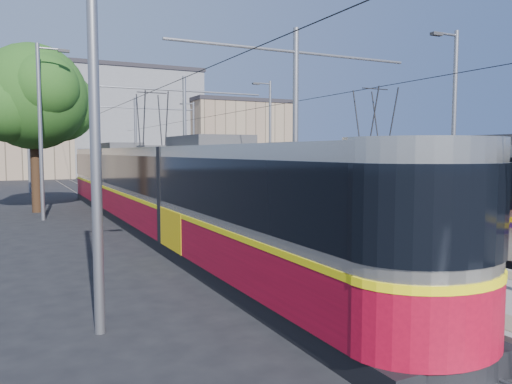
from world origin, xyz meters
TOP-DOWN VIEW (x-y plane):
  - ground at (0.00, 0.00)m, footprint 160.00×160.00m
  - platform at (0.00, 17.00)m, footprint 4.00×50.00m
  - tactile_strip_left at (-1.45, 17.00)m, footprint 0.70×50.00m
  - tactile_strip_right at (1.45, 17.00)m, footprint 0.70×50.00m
  - rails at (0.00, 17.00)m, footprint 8.71×70.00m
  - tram_left at (-3.60, 13.17)m, footprint 2.43×31.42m
  - tram_right at (3.60, 8.23)m, footprint 2.43×29.17m
  - catenary at (0.00, 14.15)m, footprint 9.20×70.00m
  - street_lamps at (-0.00, 21.00)m, footprint 15.18×38.22m
  - shelter at (0.78, 12.31)m, footprint 0.71×1.14m
  - tree at (-7.25, 21.64)m, footprint 5.95×5.50m
  - building_centre at (6.00, 64.00)m, footprint 18.36×14.28m
  - building_right at (20.00, 58.00)m, footprint 14.28×10.20m

SIDE VIEW (x-z plane):
  - ground at x=0.00m, z-range 0.00..0.00m
  - rails at x=0.00m, z-range 0.00..0.03m
  - platform at x=0.00m, z-range 0.00..0.30m
  - tactile_strip_left at x=-1.45m, z-range 0.30..0.31m
  - tactile_strip_right at x=1.45m, z-range 0.30..0.31m
  - shelter at x=0.78m, z-range 0.36..2.87m
  - tram_left at x=-3.60m, z-range -1.04..4.46m
  - tram_right at x=3.60m, z-range -0.89..4.61m
  - street_lamps at x=0.00m, z-range 0.18..8.18m
  - catenary at x=0.00m, z-range 1.02..8.02m
  - building_right at x=20.00m, z-range 0.01..10.29m
  - tree at x=-7.25m, z-range 1.52..10.16m
  - building_centre at x=6.00m, z-range 0.01..14.29m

